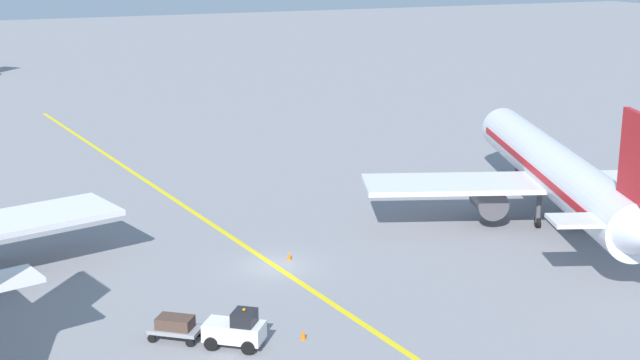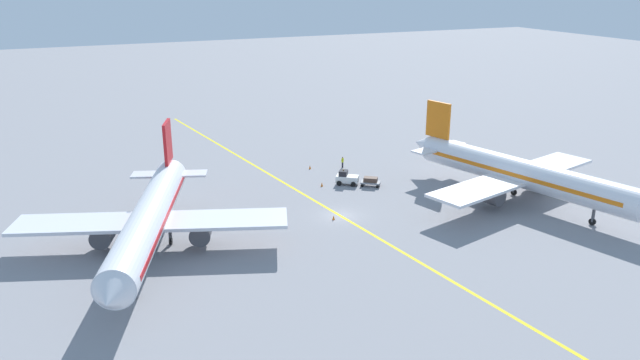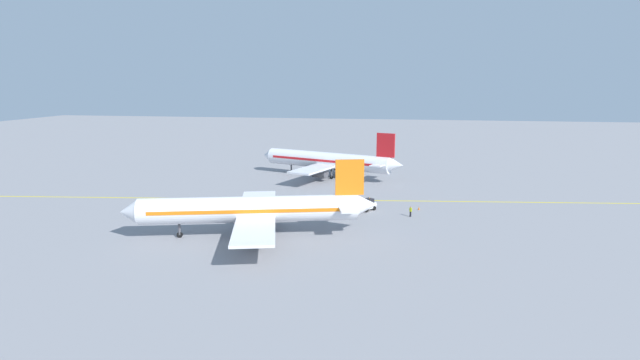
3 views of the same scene
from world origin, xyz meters
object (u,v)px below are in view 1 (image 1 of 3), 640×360
airplane_adjacent_stand (556,172)px  traffic_cone_mid_apron (289,256)px  traffic_cone_near_nose (303,334)px  baggage_cart_trailing (175,326)px  baggage_tug_white (236,330)px

airplane_adjacent_stand → traffic_cone_mid_apron: 21.13m
airplane_adjacent_stand → traffic_cone_near_nose: (-24.50, -11.52, -3.43)m
traffic_cone_near_nose → traffic_cone_mid_apron: same height
airplane_adjacent_stand → traffic_cone_mid_apron: bearing=-179.7°
baggage_cart_trailing → traffic_cone_near_nose: baggage_cart_trailing is taller
traffic_cone_mid_apron → airplane_adjacent_stand: bearing=0.3°
baggage_cart_trailing → traffic_cone_near_nose: size_ratio=5.31×
traffic_cone_mid_apron → baggage_tug_white: bearing=-123.2°
baggage_cart_trailing → traffic_cone_near_nose: bearing=-23.1°
baggage_tug_white → traffic_cone_near_nose: size_ratio=6.00×
airplane_adjacent_stand → traffic_cone_near_nose: airplane_adjacent_stand is taller
airplane_adjacent_stand → traffic_cone_mid_apron: (-20.85, -0.11, -3.43)m
airplane_adjacent_stand → traffic_cone_mid_apron: airplane_adjacent_stand is taller
baggage_tug_white → traffic_cone_mid_apron: baggage_tug_white is taller
airplane_adjacent_stand → baggage_cart_trailing: (-30.56, -8.93, -2.95)m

